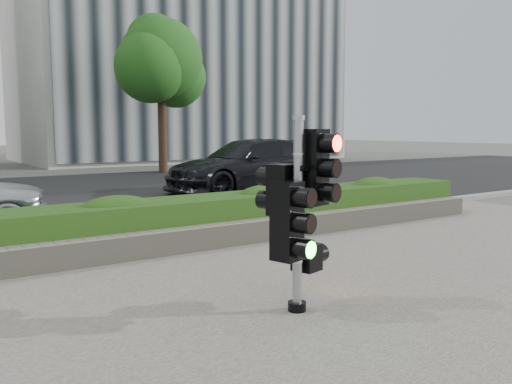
# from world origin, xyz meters

# --- Properties ---
(ground) EXTENTS (120.00, 120.00, 0.00)m
(ground) POSITION_xyz_m (0.00, 0.00, 0.00)
(ground) COLOR #51514C
(ground) RESTS_ON ground
(sidewalk) EXTENTS (16.00, 11.00, 0.03)m
(sidewalk) POSITION_xyz_m (0.00, -2.50, 0.01)
(sidewalk) COLOR #9E9389
(sidewalk) RESTS_ON ground
(road) EXTENTS (60.00, 13.00, 0.02)m
(road) POSITION_xyz_m (0.00, 10.00, 0.01)
(road) COLOR black
(road) RESTS_ON ground
(curb) EXTENTS (60.00, 0.25, 0.12)m
(curb) POSITION_xyz_m (0.00, 3.15, 0.06)
(curb) COLOR gray
(curb) RESTS_ON ground
(stone_wall) EXTENTS (12.00, 0.32, 0.34)m
(stone_wall) POSITION_xyz_m (0.00, 1.90, 0.20)
(stone_wall) COLOR gray
(stone_wall) RESTS_ON sidewalk
(hedge) EXTENTS (12.00, 1.00, 0.68)m
(hedge) POSITION_xyz_m (0.00, 2.55, 0.37)
(hedge) COLOR #437925
(hedge) RESTS_ON sidewalk
(building_right) EXTENTS (18.00, 10.00, 12.00)m
(building_right) POSITION_xyz_m (11.00, 25.00, 6.00)
(building_right) COLOR #B7B7B2
(building_right) RESTS_ON ground
(tree_right) EXTENTS (4.10, 3.58, 6.53)m
(tree_right) POSITION_xyz_m (5.48, 15.55, 4.48)
(tree_right) COLOR black
(tree_right) RESTS_ON ground
(traffic_signal) EXTENTS (0.69, 0.58, 1.91)m
(traffic_signal) POSITION_xyz_m (-0.68, -1.04, 1.08)
(traffic_signal) COLOR black
(traffic_signal) RESTS_ON sidewalk
(car_dark) EXTENTS (5.31, 2.48, 1.50)m
(car_dark) POSITION_xyz_m (4.76, 7.98, 0.77)
(car_dark) COLOR black
(car_dark) RESTS_ON road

